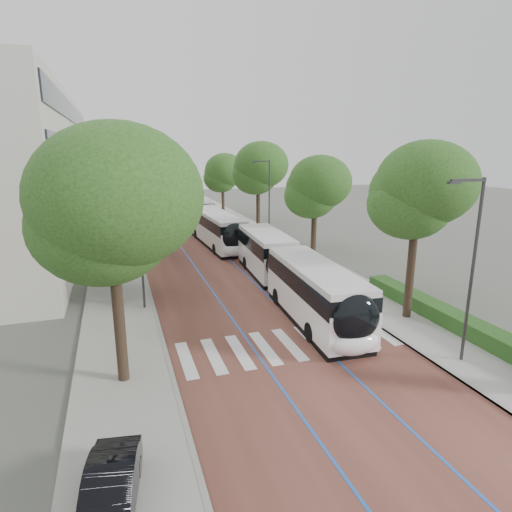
% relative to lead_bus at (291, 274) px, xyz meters
% --- Properties ---
extents(ground, '(160.00, 160.00, 0.00)m').
position_rel_lead_bus_xyz_m(ground, '(-2.80, -6.98, -1.63)').
color(ground, '#51544C').
rests_on(ground, ground).
extents(road, '(11.00, 140.00, 0.02)m').
position_rel_lead_bus_xyz_m(road, '(-2.80, 33.02, -1.62)').
color(road, brown).
rests_on(road, ground).
extents(sidewalk_left, '(4.00, 140.00, 0.12)m').
position_rel_lead_bus_xyz_m(sidewalk_left, '(-10.30, 33.02, -1.57)').
color(sidewalk_left, '#9A9792').
rests_on(sidewalk_left, ground).
extents(sidewalk_right, '(4.00, 140.00, 0.12)m').
position_rel_lead_bus_xyz_m(sidewalk_right, '(4.70, 33.02, -1.57)').
color(sidewalk_right, '#9A9792').
rests_on(sidewalk_right, ground).
extents(kerb_left, '(0.20, 140.00, 0.14)m').
position_rel_lead_bus_xyz_m(kerb_left, '(-8.40, 33.02, -1.57)').
color(kerb_left, gray).
rests_on(kerb_left, ground).
extents(kerb_right, '(0.20, 140.00, 0.14)m').
position_rel_lead_bus_xyz_m(kerb_right, '(2.80, 33.02, -1.57)').
color(kerb_right, gray).
rests_on(kerb_right, ground).
extents(zebra_crossing, '(10.55, 3.60, 0.01)m').
position_rel_lead_bus_xyz_m(zebra_crossing, '(-2.60, -5.98, -1.60)').
color(zebra_crossing, silver).
rests_on(zebra_crossing, ground).
extents(lane_line_left, '(0.12, 126.00, 0.01)m').
position_rel_lead_bus_xyz_m(lane_line_left, '(-4.40, 33.02, -1.60)').
color(lane_line_left, blue).
rests_on(lane_line_left, road).
extents(lane_line_right, '(0.12, 126.00, 0.01)m').
position_rel_lead_bus_xyz_m(lane_line_right, '(-1.20, 33.02, -1.60)').
color(lane_line_right, blue).
rests_on(lane_line_right, road).
extents(hedge, '(1.20, 14.00, 0.80)m').
position_rel_lead_bus_xyz_m(hedge, '(6.30, -6.98, -1.11)').
color(hedge, '#1B4417').
rests_on(hedge, sidewalk_right).
extents(streetlight_near, '(1.82, 0.20, 8.00)m').
position_rel_lead_bus_xyz_m(streetlight_near, '(3.82, -9.98, 3.19)').
color(streetlight_near, '#333335').
rests_on(streetlight_near, sidewalk_right).
extents(streetlight_far, '(1.82, 0.20, 8.00)m').
position_rel_lead_bus_xyz_m(streetlight_far, '(3.82, 15.02, 3.19)').
color(streetlight_far, '#333335').
rests_on(streetlight_far, sidewalk_right).
extents(lamp_post_left, '(0.14, 0.14, 8.00)m').
position_rel_lead_bus_xyz_m(lamp_post_left, '(-8.90, 1.02, 2.49)').
color(lamp_post_left, '#333335').
rests_on(lamp_post_left, sidewalk_left).
extents(trees_left, '(6.43, 60.99, 9.64)m').
position_rel_lead_bus_xyz_m(trees_left, '(-10.30, 16.95, 5.07)').
color(trees_left, black).
rests_on(trees_left, ground).
extents(trees_right, '(5.88, 47.45, 9.36)m').
position_rel_lead_bus_xyz_m(trees_right, '(4.90, 17.52, 4.67)').
color(trees_right, black).
rests_on(trees_right, ground).
extents(lead_bus, '(3.60, 18.51, 3.20)m').
position_rel_lead_bus_xyz_m(lead_bus, '(0.00, 0.00, 0.00)').
color(lead_bus, black).
rests_on(lead_bus, ground).
extents(bus_queued_0, '(3.00, 12.49, 3.20)m').
position_rel_lead_bus_xyz_m(bus_queued_0, '(-0.92, 15.87, -0.00)').
color(bus_queued_0, white).
rests_on(bus_queued_0, ground).
extents(bus_queued_1, '(2.71, 12.43, 3.20)m').
position_rel_lead_bus_xyz_m(bus_queued_1, '(-0.56, 28.87, -0.00)').
color(bus_queued_1, white).
rests_on(bus_queued_1, ground).
extents(bus_queued_2, '(2.98, 12.48, 3.20)m').
position_rel_lead_bus_xyz_m(bus_queued_2, '(-0.14, 42.52, -0.00)').
color(bus_queued_2, white).
rests_on(bus_queued_2, ground).
extents(bus_queued_3, '(3.14, 12.51, 3.20)m').
position_rel_lead_bus_xyz_m(bus_queued_3, '(-0.05, 55.41, -0.00)').
color(bus_queued_3, white).
rests_on(bus_queued_3, ground).
extents(parked_car, '(1.83, 3.82, 1.21)m').
position_rel_lead_bus_xyz_m(parked_car, '(-10.79, -13.66, -0.90)').
color(parked_car, black).
rests_on(parked_car, sidewalk_left).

